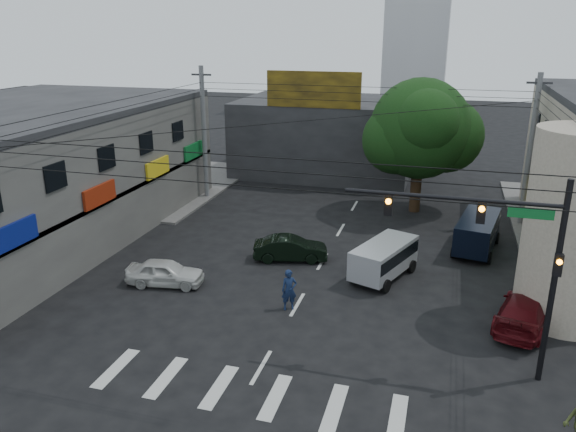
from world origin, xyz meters
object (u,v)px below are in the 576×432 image
at_px(silver_minivan, 384,261).
at_px(navy_van, 477,234).
at_px(white_compact, 165,272).
at_px(utility_pole_far_left, 204,134).
at_px(traffic_gantry, 504,245).
at_px(street_tree, 420,129).
at_px(maroon_sedan, 524,311).
at_px(utility_pole_far_right, 530,152).
at_px(traffic_officer, 289,290).
at_px(dark_sedan, 290,248).

relative_size(silver_minivan, navy_van, 0.89).
relative_size(white_compact, navy_van, 0.77).
bearing_deg(navy_van, utility_pole_far_left, 84.37).
xyz_separation_m(traffic_gantry, navy_van, (-0.09, 11.86, -3.88)).
relative_size(street_tree, traffic_gantry, 1.21).
relative_size(maroon_sedan, navy_van, 0.99).
bearing_deg(utility_pole_far_right, maroon_sedan, -94.96).
xyz_separation_m(traffic_gantry, traffic_officer, (-8.07, 2.53, -3.92)).
relative_size(utility_pole_far_right, dark_sedan, 2.27).
distance_m(street_tree, traffic_officer, 16.68).
bearing_deg(utility_pole_far_left, utility_pole_far_right, 0.00).
xyz_separation_m(utility_pole_far_right, traffic_officer, (-10.74, -14.47, -3.69)).
distance_m(street_tree, traffic_gantry, 18.42).
relative_size(traffic_gantry, navy_van, 1.45).
height_order(utility_pole_far_left, maroon_sedan, utility_pole_far_left).
relative_size(street_tree, silver_minivan, 1.96).
xyz_separation_m(traffic_gantry, maroon_sedan, (1.53, 3.78, -4.16)).
height_order(dark_sedan, silver_minivan, silver_minivan).
bearing_deg(street_tree, white_compact, -125.61).
xyz_separation_m(white_compact, maroon_sedan, (15.91, 0.51, 0.05)).
xyz_separation_m(street_tree, navy_van, (3.73, -6.15, -4.53)).
distance_m(dark_sedan, traffic_officer, 5.45).
bearing_deg(maroon_sedan, street_tree, -53.76).
relative_size(utility_pole_far_left, dark_sedan, 2.27).
xyz_separation_m(street_tree, utility_pole_far_left, (-14.50, -1.00, -0.87)).
height_order(maroon_sedan, navy_van, navy_van).
bearing_deg(navy_van, traffic_gantry, -169.43).
xyz_separation_m(street_tree, utility_pole_far_right, (6.50, -1.00, -0.87)).
bearing_deg(dark_sedan, traffic_gantry, -143.80).
relative_size(street_tree, navy_van, 1.75).
bearing_deg(maroon_sedan, navy_van, -63.06).
height_order(white_compact, navy_van, navy_van).
distance_m(street_tree, utility_pole_far_left, 14.56).
bearing_deg(utility_pole_far_right, navy_van, -118.26).
distance_m(traffic_gantry, maroon_sedan, 5.82).
bearing_deg(navy_van, traffic_officer, 149.60).
bearing_deg(silver_minivan, traffic_gantry, -126.31).
distance_m(navy_van, traffic_officer, 12.27).
height_order(street_tree, utility_pole_far_right, utility_pole_far_right).
height_order(silver_minivan, navy_van, navy_van).
bearing_deg(traffic_officer, navy_van, 24.06).
xyz_separation_m(utility_pole_far_left, utility_pole_far_right, (21.00, 0.00, 0.00)).
xyz_separation_m(traffic_gantry, utility_pole_far_left, (-18.32, 17.00, -0.23)).
relative_size(traffic_gantry, utility_pole_far_left, 0.78).
height_order(street_tree, navy_van, street_tree).
bearing_deg(utility_pole_far_right, utility_pole_far_left, 180.00).
distance_m(utility_pole_far_left, dark_sedan, 13.37).
xyz_separation_m(utility_pole_far_left, navy_van, (18.23, -5.15, -3.65)).
relative_size(dark_sedan, maroon_sedan, 0.82).
bearing_deg(dark_sedan, utility_pole_far_left, 29.32).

